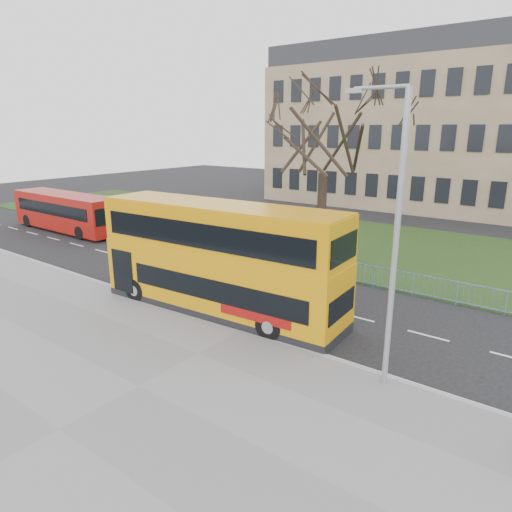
{
  "coord_description": "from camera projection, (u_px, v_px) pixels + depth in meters",
  "views": [
    {
      "loc": [
        10.4,
        -14.53,
        7.8
      ],
      "look_at": [
        -1.27,
        1.0,
        2.34
      ],
      "focal_mm": 32.0,
      "sensor_mm": 36.0,
      "label": 1
    }
  ],
  "objects": [
    {
      "name": "street_lamp",
      "position": [
        393.0,
        232.0,
        13.02
      ],
      "size": [
        1.87,
        0.23,
        8.8
      ],
      "rotation": [
        0.0,
        0.0,
        0.03
      ],
      "color": "#93989C",
      "rests_on": "pavement"
    },
    {
      "name": "grass_verge",
      "position": [
        391.0,
        249.0,
        30.3
      ],
      "size": [
        80.0,
        15.4,
        0.08
      ],
      "primitive_type": "cube",
      "color": "#1B3613",
      "rests_on": "ground"
    },
    {
      "name": "civic_building",
      "position": [
        424.0,
        136.0,
        47.24
      ],
      "size": [
        30.0,
        15.0,
        14.0
      ],
      "primitive_type": "cube",
      "color": "#78654C",
      "rests_on": "ground"
    },
    {
      "name": "red_bus",
      "position": [
        66.0,
        211.0,
        35.55
      ],
      "size": [
        11.03,
        2.59,
        2.91
      ],
      "rotation": [
        0.0,
        0.0,
        -0.0
      ],
      "color": "maroon",
      "rests_on": "ground"
    },
    {
      "name": "ground",
      "position": [
        266.0,
        319.0,
        19.31
      ],
      "size": [
        120.0,
        120.0,
        0.0
      ],
      "primitive_type": "plane",
      "color": "black",
      "rests_on": "ground"
    },
    {
      "name": "guard_railing",
      "position": [
        338.0,
        270.0,
        24.24
      ],
      "size": [
        40.0,
        0.12,
        1.1
      ],
      "primitive_type": null,
      "color": "#698BBB",
      "rests_on": "ground"
    },
    {
      "name": "yellow_bus",
      "position": [
        219.0,
        256.0,
        19.44
      ],
      "size": [
        11.41,
        3.35,
        4.72
      ],
      "rotation": [
        0.0,
        0.0,
        0.06
      ],
      "color": "orange",
      "rests_on": "ground"
    },
    {
      "name": "pavement",
      "position": [
        138.0,
        388.0,
        14.1
      ],
      "size": [
        80.0,
        10.5,
        0.12
      ],
      "primitive_type": "cube",
      "color": "slate",
      "rests_on": "ground"
    },
    {
      "name": "kerb",
      "position": [
        243.0,
        330.0,
        18.1
      ],
      "size": [
        80.0,
        0.2,
        0.14
      ],
      "primitive_type": "cube",
      "color": "gray",
      "rests_on": "ground"
    },
    {
      "name": "bare_tree",
      "position": [
        324.0,
        156.0,
        27.07
      ],
      "size": [
        8.55,
        8.55,
        12.22
      ],
      "primitive_type": null,
      "color": "black",
      "rests_on": "grass_verge"
    }
  ]
}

